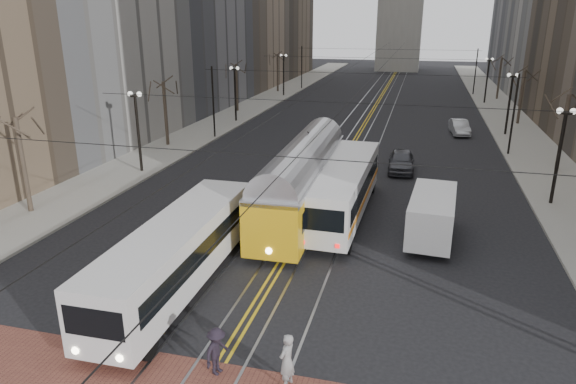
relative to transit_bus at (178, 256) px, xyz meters
The scene contains 16 objects.
ground 4.98m from the transit_bus, 42.65° to the right, with size 260.00×260.00×0.00m, color black.
sidewalk_left 43.35m from the transit_bus, 105.39° to the left, with size 5.00×140.00×0.15m, color gray.
sidewalk_right 45.71m from the transit_bus, 66.11° to the left, with size 5.00×140.00×0.15m, color gray.
streetcar_rails 41.95m from the transit_bus, 85.21° to the left, with size 4.80×130.00×0.02m, color gray.
centre_lines 41.95m from the transit_bus, 85.21° to the left, with size 0.42×130.00×0.01m, color gold.
lamp_posts 25.80m from the transit_bus, 82.19° to the left, with size 27.60×57.20×5.60m.
street_trees 32.24m from the transit_bus, 83.76° to the left, with size 31.68×53.28×5.60m.
trolley_wires 31.89m from the transit_bus, 83.68° to the left, with size 25.96×120.00×6.60m.
transit_bus is the anchor object (origin of this frame).
streetcar 10.13m from the transit_bus, 72.76° to the left, with size 2.65×14.25×3.36m, color gold.
rear_bus 11.13m from the transit_bus, 61.56° to the left, with size 2.56×11.76×3.07m, color silver.
cargo_van 12.69m from the transit_bus, 37.00° to the left, with size 2.10×5.45×2.41m, color silver.
sedan_grey 21.57m from the transit_bus, 67.98° to the left, with size 1.84×4.56×1.55m, color #404147.
sedan_silver 36.59m from the transit_bus, 69.28° to the left, with size 1.48×4.25×1.40m, color #AAADB2.
pedestrian_b 7.54m from the transit_bus, 38.93° to the right, with size 0.65×0.43×1.78m, color gray.
pedestrian_d 5.96m from the transit_bus, 52.84° to the right, with size 1.04×0.60×1.61m, color black.
Camera 1 is at (5.66, -14.10, 10.72)m, focal length 32.00 mm.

